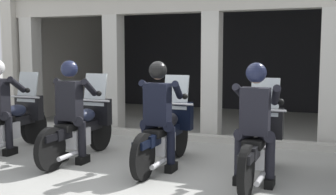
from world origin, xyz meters
TOP-DOWN VIEW (x-y plane):
  - ground_plane at (0.00, 3.00)m, footprint 80.00×80.00m
  - station_building at (0.03, 5.03)m, footprint 9.97×4.88m
  - kerb_strip at (0.03, 2.10)m, footprint 9.47×0.24m
  - motorcycle_far_left at (-2.85, 0.13)m, footprint 0.62×2.04m
  - motorcycle_left at (-1.42, 0.11)m, footprint 0.62×2.04m
  - police_officer_left at (-1.43, -0.17)m, footprint 0.63×0.61m
  - motorcycle_center at (0.00, 0.20)m, footprint 0.62×2.04m
  - police_officer_center at (0.00, -0.08)m, footprint 0.63×0.61m
  - motorcycle_right at (1.43, 0.00)m, footprint 0.62×2.04m
  - police_officer_right at (1.43, -0.28)m, footprint 0.63×0.61m

SIDE VIEW (x-z plane):
  - ground_plane at x=0.00m, z-range 0.00..0.00m
  - kerb_strip at x=0.03m, z-range 0.00..0.12m
  - motorcycle_far_left at x=-2.85m, z-range -0.17..1.17m
  - motorcycle_left at x=-1.42m, z-range -0.17..1.17m
  - motorcycle_center at x=0.00m, z-range -0.17..1.17m
  - motorcycle_right at x=1.43m, z-range -0.17..1.17m
  - police_officer_left at x=-1.43m, z-range 0.15..1.73m
  - police_officer_center at x=0.00m, z-range 0.15..1.73m
  - police_officer_right at x=1.43m, z-range 0.15..1.73m
  - station_building at x=0.03m, z-range 0.43..3.52m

